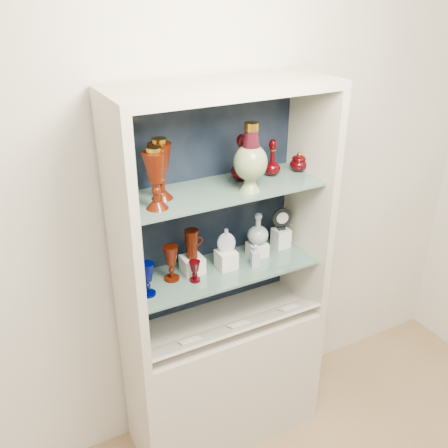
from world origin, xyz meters
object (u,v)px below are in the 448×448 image
ruby_goblet_small (195,271)px  clear_square_bottle (255,255)px  pedestal_lamp_right (156,179)px  enamel_urn (251,158)px  ruby_pitcher (192,244)px  flat_flask (226,240)px  pedestal_lamp_left (161,169)px  ruby_decanter_b (272,157)px  clear_round_decanter (258,229)px  ruby_decanter_a (241,155)px  cameo_medallion (282,218)px  lidded_bowl (299,161)px  cobalt_goblet (147,279)px  ruby_goblet_tall (171,263)px

ruby_goblet_small → clear_square_bottle: size_ratio=0.88×
pedestal_lamp_right → enamel_urn: size_ratio=0.85×
ruby_pitcher → flat_flask: bearing=-14.4°
pedestal_lamp_left → ruby_decanter_b: pedestal_lamp_left is taller
flat_flask → clear_round_decanter: bearing=33.1°
ruby_pitcher → flat_flask: (0.16, -0.04, -0.00)m
ruby_decanter_a → enamel_urn: bearing=-101.6°
enamel_urn → cameo_medallion: 0.52m
ruby_decanter_b → clear_round_decanter: ruby_decanter_b is taller
pedestal_lamp_left → lidded_bowl: bearing=0.5°
clear_square_bottle → flat_flask: bearing=157.2°
ruby_pitcher → flat_flask: size_ratio=1.17×
enamel_urn → ruby_decanter_a: (0.03, 0.13, -0.03)m
ruby_pitcher → cameo_medallion: same height
ruby_decanter_a → cameo_medallion: bearing=2.3°
clear_round_decanter → cobalt_goblet: bearing=-173.0°
ruby_decanter_a → cameo_medallion: ruby_decanter_a is taller
ruby_goblet_small → clear_round_decanter: size_ratio=0.66×
cameo_medallion → flat_flask: bearing=-157.0°
ruby_pitcher → clear_square_bottle: bearing=-18.3°
ruby_goblet_tall → pedestal_lamp_right: bearing=-132.2°
ruby_decanter_a → flat_flask: size_ratio=2.04×
pedestal_lamp_left → clear_round_decanter: (0.50, 0.01, -0.40)m
ruby_goblet_small → ruby_pitcher: (0.02, 0.08, 0.10)m
ruby_goblet_tall → cameo_medallion: cameo_medallion is taller
pedestal_lamp_right → lidded_bowl: 0.79m
cobalt_goblet → clear_square_bottle: size_ratio=1.34×
enamel_urn → cobalt_goblet: 0.70m
clear_square_bottle → enamel_urn: bearing=-156.4°
enamel_urn → clear_round_decanter: 0.45m
ruby_pitcher → clear_round_decanter: size_ratio=0.89×
ruby_goblet_tall → clear_round_decanter: 0.48m
ruby_goblet_tall → pedestal_lamp_left: bearing=-178.6°
ruby_goblet_tall → ruby_pitcher: size_ratio=1.23×
ruby_goblet_small → clear_round_decanter: (0.38, 0.07, 0.10)m
ruby_decanter_a → ruby_goblet_small: (-0.29, -0.09, -0.49)m
ruby_decanter_b → flat_flask: bearing=-171.9°
ruby_decanter_b → clear_round_decanter: size_ratio=1.18×
cameo_medallion → ruby_pitcher: bearing=-164.4°
ruby_goblet_tall → flat_flask: size_ratio=1.44×
lidded_bowl → ruby_goblet_tall: size_ratio=0.56×
ruby_decanter_b → enamel_urn: bearing=-148.6°
ruby_decanter_b → cobalt_goblet: size_ratio=1.18×
enamel_urn → ruby_goblet_small: (-0.26, 0.04, -0.52)m
cobalt_goblet → ruby_pitcher: (0.26, 0.09, 0.07)m
enamel_urn → ruby_decanter_b: bearing=31.4°
ruby_pitcher → clear_square_bottle: 0.32m
pedestal_lamp_left → ruby_goblet_tall: size_ratio=1.50×
flat_flask → enamel_urn: bearing=-21.6°
enamel_urn → ruby_goblet_tall: 0.61m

